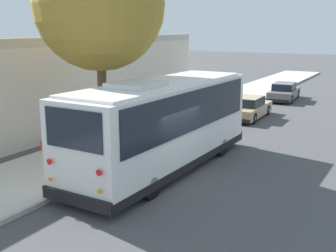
{
  "coord_description": "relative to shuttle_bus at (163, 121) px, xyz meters",
  "views": [
    {
      "loc": [
        -11.91,
        -6.95,
        5.1
      ],
      "look_at": [
        2.41,
        1.18,
        1.3
      ],
      "focal_mm": 45.0,
      "sensor_mm": 36.0,
      "label": 1
    }
  ],
  "objects": [
    {
      "name": "sidewalk_slab",
      "position": [
        -1.0,
        3.48,
        -1.76
      ],
      "size": [
        80.0,
        3.9,
        0.15
      ],
      "primitive_type": "cube",
      "color": "beige",
      "rests_on": "ground"
    },
    {
      "name": "sign_post_far",
      "position": [
        -2.82,
        1.77,
        -1.04
      ],
      "size": [
        0.06,
        0.06,
        1.31
      ],
      "color": "gray",
      "rests_on": "sidewalk_slab"
    },
    {
      "name": "sign_post_near",
      "position": [
        -4.14,
        1.77,
        -0.84
      ],
      "size": [
        0.06,
        0.22,
        1.65
      ],
      "color": "gray",
      "rests_on": "sidewalk_slab"
    },
    {
      "name": "parked_sedan_tan",
      "position": [
        10.51,
        0.35,
        -1.25
      ],
      "size": [
        4.5,
        1.79,
        1.26
      ],
      "rotation": [
        0.0,
        0.0,
        0.02
      ],
      "color": "tan",
      "rests_on": "ground"
    },
    {
      "name": "fire_hydrant",
      "position": [
        6.11,
        1.87,
        -1.29
      ],
      "size": [
        0.22,
        0.22,
        0.81
      ],
      "color": "#99999E",
      "rests_on": "sidewalk_slab"
    },
    {
      "name": "building_backdrop",
      "position": [
        3.83,
        10.03,
        0.34
      ],
      "size": [
        21.76,
        7.24,
        4.73
      ],
      "color": "beige",
      "rests_on": "ground"
    },
    {
      "name": "shuttle_bus",
      "position": [
        0.0,
        0.0,
        0.0
      ],
      "size": [
        9.47,
        2.81,
        3.44
      ],
      "rotation": [
        0.0,
        0.0,
        -0.02
      ],
      "color": "white",
      "rests_on": "ground"
    },
    {
      "name": "parked_sedan_gray",
      "position": [
        17.96,
        0.19,
        -1.25
      ],
      "size": [
        4.66,
        1.95,
        1.27
      ],
      "rotation": [
        0.0,
        0.0,
        0.07
      ],
      "color": "slate",
      "rests_on": "ground"
    },
    {
      "name": "curb_strip",
      "position": [
        -1.0,
        1.46,
        -1.76
      ],
      "size": [
        80.0,
        0.14,
        0.15
      ],
      "primitive_type": "cube",
      "color": "#AAA69D",
      "rests_on": "ground"
    },
    {
      "name": "ground_plane",
      "position": [
        -1.0,
        -0.58,
        -1.84
      ],
      "size": [
        160.0,
        160.0,
        0.0
      ],
      "primitive_type": "plane",
      "color": "#474749"
    }
  ]
}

